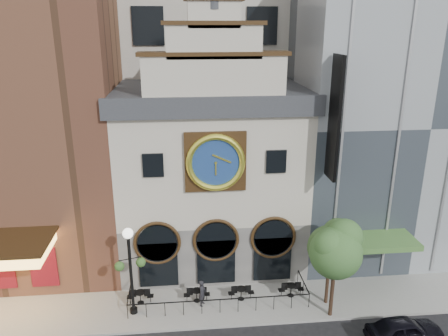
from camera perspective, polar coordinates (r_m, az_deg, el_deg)
name	(u,v)px	position (r m, az deg, el deg)	size (l,w,h in m)	color
ground	(222,328)	(26.00, -0.27, -20.22)	(120.00, 120.00, 0.00)	black
sidewalk	(218,300)	(27.94, -0.77, -16.90)	(44.00, 5.00, 0.15)	gray
clock_building	(211,170)	(29.66, -1.71, -0.31)	(12.60, 8.78, 18.65)	#605E5B
theater_building	(10,81)	(32.33, -26.16, 10.18)	(14.00, 15.60, 25.00)	brown
retail_building	(386,110)	(34.18, 20.42, 7.07)	(14.00, 14.40, 20.00)	gray
cafe_railing	(218,293)	(27.64, -0.78, -16.01)	(10.60, 2.60, 0.90)	black
bistro_0	(140,296)	(27.80, -10.88, -16.13)	(1.58, 0.68, 0.90)	black
bistro_1	(197,294)	(27.54, -3.58, -16.16)	(1.58, 0.68, 0.90)	black
bistro_2	(241,293)	(27.66, 2.25, -15.95)	(1.58, 0.68, 0.90)	black
bistro_3	(291,289)	(28.23, 8.74, -15.39)	(1.58, 0.68, 0.90)	black
car_right	(405,330)	(26.57, 22.53, -18.98)	(1.67, 4.14, 1.41)	black
pedestrian	(202,293)	(27.01, -2.87, -15.99)	(0.60, 0.39, 1.64)	black
lamppost	(130,262)	(25.53, -12.17, -11.90)	(1.70, 0.87, 5.44)	black
tree_left	(331,244)	(26.35, 13.83, -9.64)	(2.77, 2.67, 5.34)	#382619
tree_right	(337,249)	(25.18, 14.50, -10.17)	(3.03, 2.92, 5.84)	#382619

